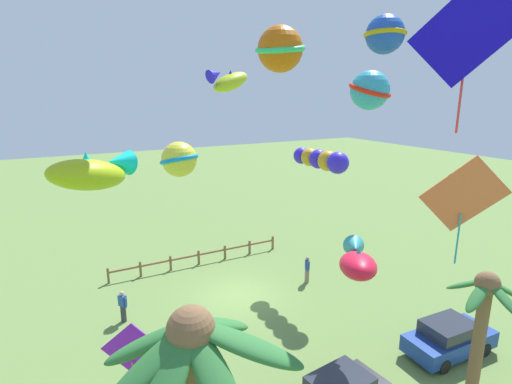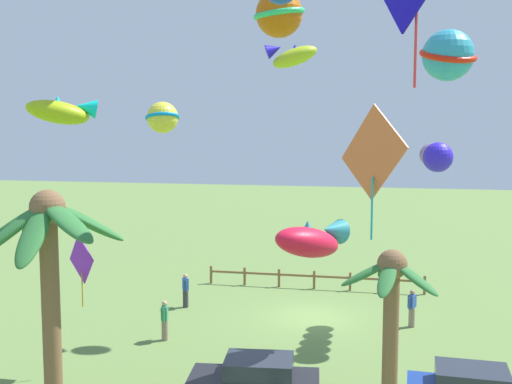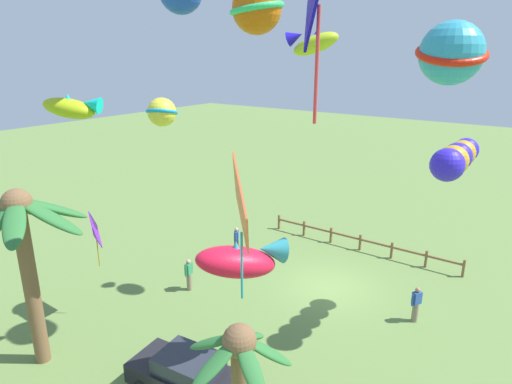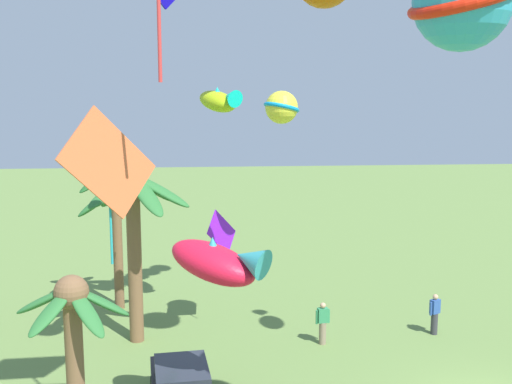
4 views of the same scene
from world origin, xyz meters
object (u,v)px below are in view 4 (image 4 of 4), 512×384
object	(u,v)px
palm_tree_1	(133,209)
kite_diamond_8	(222,233)
spectator_0	(323,323)
kite_ball_5	(463,1)
palm_tree_2	(74,347)
kite_fish_7	(218,262)
kite_diamond_1	(109,165)
kite_fish_6	(219,100)
kite_ball_3	(282,107)
spectator_1	(435,314)
palm_tree_0	(116,198)
kite_fish_4	(471,17)

from	to	relation	value
palm_tree_1	kite_diamond_8	size ratio (longest dim) A/B	2.64
spectator_0	kite_ball_5	bearing A→B (deg)	-177.70
palm_tree_2	kite_ball_5	xyz separation A→B (m)	(-1.85, -7.56, 7.10)
kite_ball_5	kite_fish_7	world-z (taller)	kite_ball_5
kite_diamond_1	kite_fish_6	size ratio (longest dim) A/B	1.43
spectator_0	kite_fish_7	world-z (taller)	kite_fish_7
kite_ball_3	kite_fish_7	world-z (taller)	kite_ball_3
spectator_1	palm_tree_1	bearing A→B (deg)	88.46
palm_tree_0	kite_diamond_8	bearing A→B (deg)	-124.67
spectator_1	kite_fish_6	xyz separation A→B (m)	(1.50, 8.13, 8.08)
palm_tree_1	kite_ball_5	world-z (taller)	kite_ball_5
palm_tree_2	kite_ball_3	xyz separation A→B (m)	(7.93, -5.49, 4.94)
kite_fish_6	kite_fish_7	world-z (taller)	kite_fish_6
palm_tree_1	kite_diamond_1	xyz separation A→B (m)	(-8.94, -0.54, 2.66)
kite_diamond_8	kite_ball_3	bearing A→B (deg)	-138.11
kite_diamond_1	kite_ball_3	xyz separation A→B (m)	(7.39, -4.68, 1.04)
kite_fish_6	kite_fish_7	size ratio (longest dim) A/B	0.82
palm_tree_0	palm_tree_2	world-z (taller)	palm_tree_0
kite_fish_4	kite_fish_6	xyz separation A→B (m)	(6.63, 6.75, -2.38)
kite_fish_4	kite_fish_6	size ratio (longest dim) A/B	0.98
kite_fish_6	kite_ball_5	bearing A→B (deg)	-161.90
palm_tree_1	spectator_0	world-z (taller)	palm_tree_1
kite_diamond_8	kite_fish_6	bearing A→B (deg)	3.27
kite_fish_4	kite_fish_7	bearing A→B (deg)	103.33
kite_diamond_1	kite_fish_4	distance (m)	10.67
kite_ball_5	kite_fish_7	distance (m)	8.48
kite_diamond_8	spectator_0	bearing A→B (deg)	-113.41
kite_fish_4	palm_tree_2	bearing A→B (deg)	111.59
palm_tree_0	spectator_0	xyz separation A→B (m)	(-4.57, -7.97, -3.98)
spectator_0	spectator_1	bearing A→B (deg)	-82.38
kite_ball_3	kite_diamond_8	world-z (taller)	kite_ball_3
palm_tree_0	kite_fish_7	bearing A→B (deg)	-159.52
palm_tree_1	kite_ball_3	world-z (taller)	kite_ball_3
palm_tree_1	kite_fish_6	size ratio (longest dim) A/B	2.71
palm_tree_0	spectator_1	size ratio (longest dim) A/B	4.02
palm_tree_0	kite_fish_4	xyz separation A→B (m)	(-9.10, -11.04, 6.48)
palm_tree_1	kite_fish_7	size ratio (longest dim) A/B	2.23
kite_ball_3	kite_diamond_8	distance (m)	5.65
palm_tree_0	kite_ball_5	xyz separation A→B (m)	(-15.00, -8.38, 6.07)
spectator_0	kite_fish_6	world-z (taller)	kite_fish_6
kite_ball_3	kite_fish_4	size ratio (longest dim) A/B	0.69
kite_diamond_8	palm_tree_2	bearing A→B (deg)	160.99
spectator_1	kite_diamond_8	xyz separation A→B (m)	(0.98, 8.10, 3.09)
palm_tree_1	kite_ball_3	bearing A→B (deg)	-106.50
kite_fish_7	kite_diamond_8	xyz separation A→B (m)	(7.77, -0.30, -1.05)
kite_ball_3	palm_tree_2	bearing A→B (deg)	145.31
spectator_0	kite_ball_5	world-z (taller)	kite_ball_5
kite_diamond_8	kite_diamond_1	bearing A→B (deg)	164.39
palm_tree_2	kite_diamond_8	distance (m)	10.74
palm_tree_2	spectator_1	distance (m)	15.08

